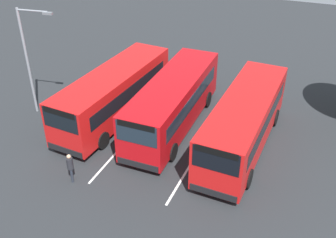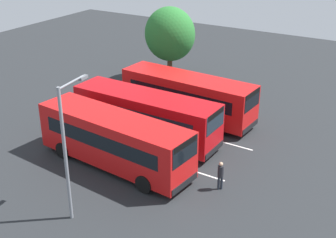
% 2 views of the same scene
% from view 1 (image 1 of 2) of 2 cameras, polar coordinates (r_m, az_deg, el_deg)
% --- Properties ---
extents(ground_plane, '(63.39, 63.39, 0.00)m').
position_cam_1_polar(ground_plane, '(23.89, 0.91, -1.50)').
color(ground_plane, '#232628').
extents(bus_far_left, '(9.96, 3.39, 3.08)m').
position_cam_1_polar(bus_far_left, '(24.47, -7.78, 3.70)').
color(bus_far_left, red).
rests_on(bus_far_left, ground).
extents(bus_center_left, '(9.81, 2.75, 3.08)m').
position_cam_1_polar(bus_center_left, '(23.32, 0.73, 2.50)').
color(bus_center_left, '#B70C11').
rests_on(bus_center_left, ground).
extents(bus_center_right, '(9.90, 3.06, 3.08)m').
position_cam_1_polar(bus_center_right, '(21.84, 10.84, -0.34)').
color(bus_center_right, red).
rests_on(bus_center_right, ground).
extents(pedestrian, '(0.45, 0.45, 1.63)m').
position_cam_1_polar(pedestrian, '(20.11, -13.86, -6.54)').
color(pedestrian, '#232833').
rests_on(pedestrian, ground).
extents(street_lamp, '(0.46, 2.23, 6.71)m').
position_cam_1_polar(street_lamp, '(25.34, -19.26, 8.66)').
color(street_lamp, gray).
rests_on(street_lamp, ground).
extents(lane_stripe_outer_left, '(12.31, 0.44, 0.01)m').
position_cam_1_polar(lane_stripe_outer_left, '(24.57, -3.61, -0.52)').
color(lane_stripe_outer_left, silver).
rests_on(lane_stripe_outer_left, ground).
extents(lane_stripe_inner_left, '(12.31, 0.44, 0.01)m').
position_cam_1_polar(lane_stripe_inner_left, '(23.37, 5.67, -2.50)').
color(lane_stripe_inner_left, silver).
rests_on(lane_stripe_inner_left, ground).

